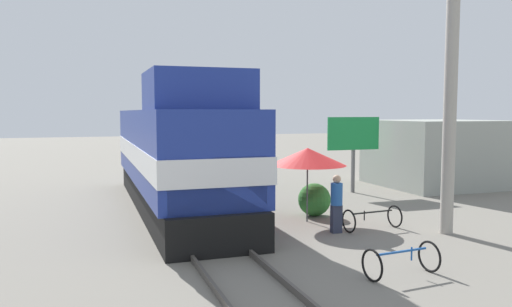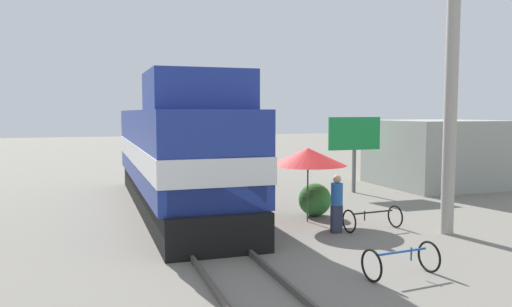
# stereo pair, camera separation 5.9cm
# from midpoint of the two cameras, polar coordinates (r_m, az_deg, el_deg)

# --- Properties ---
(ground_plane) EXTENTS (120.00, 120.00, 0.00)m
(ground_plane) POSITION_cam_midpoint_polar(r_m,az_deg,el_deg) (14.94, -6.68, -8.78)
(ground_plane) COLOR slate
(rail_near) EXTENTS (0.08, 30.32, 0.15)m
(rail_near) POSITION_cam_midpoint_polar(r_m,az_deg,el_deg) (14.80, -9.44, -8.65)
(rail_near) COLOR #4C4742
(rail_near) RESTS_ON ground_plane
(rail_far) EXTENTS (0.08, 30.32, 0.15)m
(rail_far) POSITION_cam_midpoint_polar(r_m,az_deg,el_deg) (15.08, -3.99, -8.34)
(rail_far) COLOR #4C4742
(rail_far) RESTS_ON ground_plane
(locomotive) EXTENTS (2.97, 13.27, 4.63)m
(locomotive) POSITION_cam_midpoint_polar(r_m,az_deg,el_deg) (17.85, -8.94, -0.28)
(locomotive) COLOR black
(locomotive) RESTS_ON ground_plane
(utility_pole) EXTENTS (1.80, 0.37, 8.15)m
(utility_pole) POSITION_cam_midpoint_polar(r_m,az_deg,el_deg) (15.19, 21.51, 6.90)
(utility_pole) COLOR #9E998E
(utility_pole) RESTS_ON ground_plane
(vendor_umbrella) EXTENTS (2.45, 2.45, 2.36)m
(vendor_umbrella) POSITION_cam_midpoint_polar(r_m,az_deg,el_deg) (15.84, 6.06, -0.36)
(vendor_umbrella) COLOR #4C4C4C
(vendor_umbrella) RESTS_ON ground_plane
(billboard_sign) EXTENTS (2.47, 0.12, 3.28)m
(billboard_sign) POSITION_cam_midpoint_polar(r_m,az_deg,el_deg) (21.94, 11.27, 1.88)
(billboard_sign) COLOR #595959
(billboard_sign) RESTS_ON ground_plane
(shrub_cluster) EXTENTS (1.10, 1.10, 1.10)m
(shrub_cluster) POSITION_cam_midpoint_polar(r_m,az_deg,el_deg) (16.95, 6.84, -5.26)
(shrub_cluster) COLOR #2D722D
(shrub_cluster) RESTS_ON ground_plane
(person_bystander) EXTENTS (0.34, 0.34, 1.69)m
(person_bystander) POSITION_cam_midpoint_polar(r_m,az_deg,el_deg) (14.63, 9.33, -5.45)
(person_bystander) COLOR #2D3347
(person_bystander) RESTS_ON ground_plane
(bicycle) EXTENTS (1.78, 0.85, 0.68)m
(bicycle) POSITION_cam_midpoint_polar(r_m,az_deg,el_deg) (15.26, 13.30, -7.24)
(bicycle) COLOR black
(bicycle) RESTS_ON ground_plane
(bicycle_spare) EXTENTS (1.64, 0.84, 0.69)m
(bicycle_spare) POSITION_cam_midpoint_polar(r_m,az_deg,el_deg) (11.23, 16.41, -11.65)
(bicycle_spare) COLOR black
(bicycle_spare) RESTS_ON ground_plane
(building_block_distant) EXTENTS (5.30, 5.12, 3.10)m
(building_block_distant) POSITION_cam_midpoint_polar(r_m,az_deg,el_deg) (25.20, 20.13, 0.06)
(building_block_distant) COLOR #999E93
(building_block_distant) RESTS_ON ground_plane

